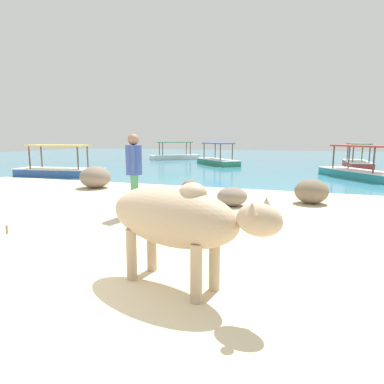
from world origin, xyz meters
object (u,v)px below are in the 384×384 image
at_px(boat_green, 218,160).
at_px(boat_blue, 60,169).
at_px(cow, 175,218).
at_px(boat_white, 175,156).
at_px(boat_teal, 359,171).
at_px(person_standing, 134,168).
at_px(boat_red, 357,162).

distance_m(boat_green, boat_blue, 9.25).
bearing_deg(cow, boat_white, 128.72).
height_order(cow, boat_blue, boat_blue).
xyz_separation_m(boat_blue, boat_teal, (11.68, 3.29, 0.00)).
bearing_deg(boat_green, boat_teal, 13.96).
distance_m(person_standing, boat_blue, 8.36).
distance_m(boat_blue, boat_teal, 12.14).
distance_m(person_standing, boat_red, 15.46).
bearing_deg(boat_teal, cow, -49.88).
xyz_separation_m(cow, boat_green, (-3.78, 15.95, -0.49)).
distance_m(cow, boat_red, 17.45).
bearing_deg(person_standing, boat_teal, -146.02).
height_order(person_standing, boat_green, person_standing).
bearing_deg(boat_red, person_standing, 156.66).
height_order(boat_red, boat_teal, same).
relative_size(boat_green, boat_teal, 0.95).
relative_size(person_standing, boat_blue, 0.43).
height_order(person_standing, boat_blue, person_standing).
relative_size(boat_blue, boat_teal, 1.03).
height_order(cow, person_standing, person_standing).
bearing_deg(cow, boat_green, 119.79).
bearing_deg(boat_white, boat_green, -83.65).
distance_m(cow, boat_white, 21.17).
height_order(cow, boat_teal, boat_teal).
distance_m(boat_green, boat_teal, 8.43).
xyz_separation_m(cow, boat_white, (-8.02, 19.59, -0.49)).
xyz_separation_m(boat_red, boat_teal, (-0.66, -5.74, 0.00)).
xyz_separation_m(person_standing, boat_green, (-1.79, 13.23, -0.70)).
height_order(boat_blue, boat_teal, same).
bearing_deg(boat_white, boat_red, -55.28).
bearing_deg(boat_green, boat_white, -172.89).
relative_size(person_standing, boat_green, 0.46).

